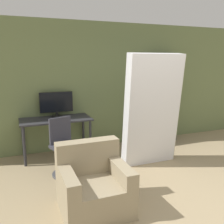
% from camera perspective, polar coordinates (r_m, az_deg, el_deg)
% --- Properties ---
extents(ground_plane, '(16.00, 16.00, 0.00)m').
position_cam_1_polar(ground_plane, '(3.57, 20.80, -21.28)').
color(ground_plane, '#9E8966').
extents(wall_back, '(8.00, 0.06, 2.70)m').
position_cam_1_polar(wall_back, '(5.63, 0.73, 6.14)').
color(wall_back, '#6B7A4C').
rests_on(wall_back, ground).
extents(desk, '(1.36, 0.66, 0.78)m').
position_cam_1_polar(desk, '(5.03, -12.70, -2.60)').
color(desk, '#2D2D33').
rests_on(desk, ground).
extents(monitor, '(0.67, 0.23, 0.50)m').
position_cam_1_polar(monitor, '(5.16, -12.59, 1.95)').
color(monitor, black).
rests_on(monitor, desk).
extents(office_chair, '(0.56, 0.56, 0.96)m').
position_cam_1_polar(office_chair, '(4.32, -10.62, -8.82)').
color(office_chair, '#4C4C51').
rests_on(office_chair, ground).
extents(bookshelf, '(0.66, 0.35, 1.98)m').
position_cam_1_polar(bookshelf, '(6.00, 10.65, 2.75)').
color(bookshelf, black).
rests_on(bookshelf, ground).
extents(mattress_near, '(1.02, 0.43, 2.03)m').
position_cam_1_polar(mattress_near, '(4.55, 9.20, 0.36)').
color(mattress_near, silver).
rests_on(mattress_near, ground).
extents(armchair, '(0.85, 0.80, 0.85)m').
position_cam_1_polar(armchair, '(3.36, -4.31, -16.37)').
color(armchair, gray).
rests_on(armchair, ground).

